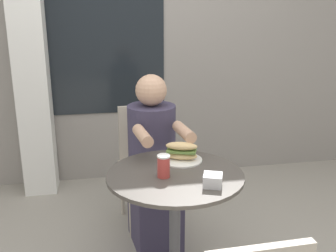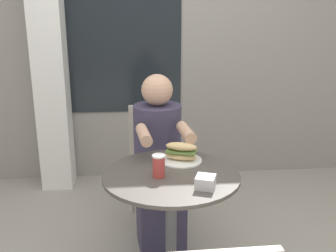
{
  "view_description": "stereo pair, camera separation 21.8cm",
  "coord_description": "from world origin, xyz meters",
  "views": [
    {
      "loc": [
        -0.39,
        -1.85,
        1.55
      ],
      "look_at": [
        0.0,
        0.2,
        0.93
      ],
      "focal_mm": 42.0,
      "sensor_mm": 36.0,
      "label": 1
    },
    {
      "loc": [
        -0.17,
        -1.88,
        1.55
      ],
      "look_at": [
        0.0,
        0.2,
        0.93
      ],
      "focal_mm": 42.0,
      "sensor_mm": 36.0,
      "label": 2
    }
  ],
  "objects": [
    {
      "name": "storefront_wall",
      "position": [
        -0.0,
        1.72,
        1.4
      ],
      "size": [
        8.0,
        0.09,
        2.8
      ],
      "color": "gray",
      "rests_on": "ground_plane"
    },
    {
      "name": "lattice_pillar",
      "position": [
        -0.89,
        1.53,
        1.2
      ],
      "size": [
        0.26,
        0.26,
        2.4
      ],
      "color": "silver",
      "rests_on": "ground_plane"
    },
    {
      "name": "cafe_table",
      "position": [
        0.0,
        0.0,
        0.53
      ],
      "size": [
        0.72,
        0.72,
        0.73
      ],
      "color": "#47423D",
      "rests_on": "ground_plane"
    },
    {
      "name": "diner_chair",
      "position": [
        -0.05,
        0.88,
        0.52
      ],
      "size": [
        0.42,
        0.42,
        0.87
      ],
      "rotation": [
        0.0,
        0.0,
        3.25
      ],
      "color": "#ADA393",
      "rests_on": "ground_plane"
    },
    {
      "name": "seated_diner",
      "position": [
        -0.04,
        0.53,
        0.51
      ],
      "size": [
        0.36,
        0.58,
        1.16
      ],
      "rotation": [
        0.0,
        0.0,
        3.25
      ],
      "color": "#38334C",
      "rests_on": "ground_plane"
    },
    {
      "name": "sandwich_on_plate",
      "position": [
        0.07,
        0.17,
        0.77
      ],
      "size": [
        0.24,
        0.24,
        0.11
      ],
      "rotation": [
        0.0,
        0.0,
        -0.35
      ],
      "color": "white",
      "rests_on": "cafe_table"
    },
    {
      "name": "drink_cup",
      "position": [
        -0.07,
        -0.03,
        0.79
      ],
      "size": [
        0.07,
        0.07,
        0.12
      ],
      "color": "#B73D38",
      "rests_on": "cafe_table"
    },
    {
      "name": "napkin_box",
      "position": [
        0.15,
        -0.18,
        0.76
      ],
      "size": [
        0.12,
        0.12,
        0.06
      ],
      "rotation": [
        0.0,
        0.0,
        -0.35
      ],
      "color": "silver",
      "rests_on": "cafe_table"
    }
  ]
}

